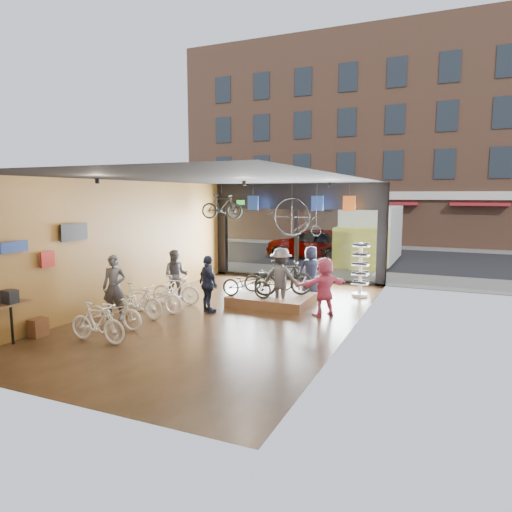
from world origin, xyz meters
The scene contains 35 objects.
ground_plane centered at (0.00, 0.00, -0.02)m, with size 7.00×12.00×0.04m, color black.
ceiling centered at (0.00, 0.00, 3.82)m, with size 7.00×12.00×0.04m, color black.
wall_left centered at (-3.52, 0.00, 1.90)m, with size 0.04×12.00×3.80m, color olive.
wall_right centered at (3.52, 0.00, 1.90)m, with size 0.04×12.00×3.80m, color beige.
wall_back centered at (0.00, -6.02, 1.90)m, with size 7.00×0.04×3.80m, color beige.
storefront centered at (0.00, 6.00, 1.90)m, with size 7.00×0.26×3.80m, color black, non-canonical shape.
exit_sign centered at (-2.40, 5.88, 3.05)m, with size 0.35×0.06×0.18m, color #198C26.
street_road centered at (0.00, 15.00, -0.01)m, with size 30.00×18.00×0.02m, color black.
sidewalk_near centered at (0.00, 7.20, 0.06)m, with size 30.00×2.40×0.12m, color slate.
sidewalk_far centered at (0.00, 19.00, 0.06)m, with size 30.00×2.00×0.12m, color slate.
opposite_building centered at (0.00, 21.50, 7.00)m, with size 26.00×5.00×14.00m, color brown.
street_car centered at (-1.16, 12.00, 0.82)m, with size 1.94×4.83×1.64m, color gray.
box_truck centered at (1.98, 11.00, 1.39)m, with size 2.35×7.06×2.78m, color silver, non-canonical shape.
floor_bike_1 centered at (-1.65, -3.37, 0.46)m, with size 0.44×1.55×0.93m, color silver.
floor_bike_2 centered at (-2.04, -2.35, 0.43)m, with size 0.57×1.63×0.86m, color silver.
floor_bike_3 centered at (-2.09, -1.31, 0.49)m, with size 0.46×1.63×0.98m, color silver.
floor_bike_4 centered at (-2.01, -0.61, 0.44)m, with size 0.59×1.69×0.89m, color silver.
floor_bike_5 centered at (-2.05, 0.46, 0.46)m, with size 0.43×1.52×0.92m, color silver.
display_platform centered at (0.67, 1.63, 0.15)m, with size 2.40×1.80×0.30m, color brown.
display_bike_left centered at (0.10, 1.02, 0.71)m, with size 0.55×1.57×0.82m, color black.
display_bike_mid centered at (1.05, 1.66, 0.85)m, with size 0.51×1.81×1.09m, color black.
display_bike_right centered at (0.38, 2.11, 0.72)m, with size 0.56×1.61×0.85m, color black.
customer_0 centered at (-2.60, -1.66, 0.88)m, with size 0.64×0.42×1.77m, color #3F3F44.
customer_1 centered at (-2.35, 0.93, 0.81)m, with size 0.79×0.62×1.63m, color #3F3F44.
customer_2 centered at (-0.64, -0.01, 0.83)m, with size 0.97×0.40×1.66m, color #161C33.
customer_3 centered at (1.07, 1.35, 0.90)m, with size 1.16×0.67×1.80m, color #3F3F44.
customer_4 centered at (1.45, 3.17, 0.85)m, with size 0.83×0.54×1.69m, color #161C33.
customer_5 centered at (2.50, 0.98, 0.83)m, with size 1.54×0.49×1.66m, color #CC4C72.
sunglasses_rack centered at (2.95, 3.86, 0.90)m, with size 0.53×0.44×1.80m, color white, non-canonical shape.
wall_merch centered at (-3.38, -3.50, 1.30)m, with size 0.40×2.40×2.60m, color navy, non-canonical shape.
penny_farthing centered at (0.46, 4.91, 2.50)m, with size 1.77×0.06×1.42m, color black, non-canonical shape.
hung_bike centered at (-2.40, 4.20, 2.93)m, with size 0.45×1.58×0.95m, color black.
jersey_left centered at (-1.55, 5.20, 3.05)m, with size 0.45×0.03×0.55m, color #1E3F99.
jersey_mid centered at (1.05, 5.20, 3.05)m, with size 0.45×0.03×0.55m, color #1E3F99.
jersey_right centered at (2.23, 5.20, 3.05)m, with size 0.45×0.03×0.55m, color #CC5919.
Camera 1 is at (5.74, -11.21, 3.38)m, focal length 32.00 mm.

